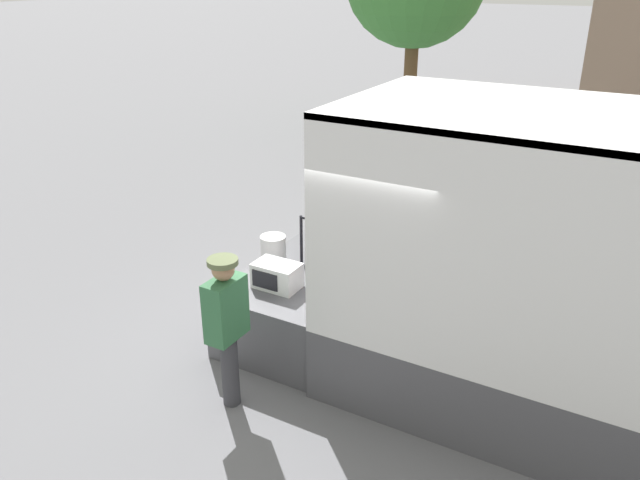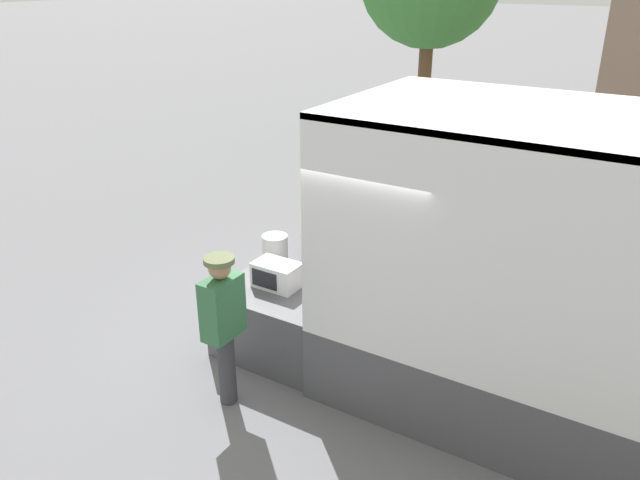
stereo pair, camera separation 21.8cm
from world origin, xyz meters
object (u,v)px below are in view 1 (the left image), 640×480
Objects in this scene: portable_generator at (332,245)px; orange_bucket at (273,249)px; microwave at (277,276)px; worker_person at (226,318)px.

orange_bucket is (-0.62, -0.35, -0.06)m from portable_generator.
microwave is 1.11m from worker_person.
worker_person reaches higher than portable_generator.
worker_person is (0.53, -1.63, 0.02)m from orange_bucket.
worker_person reaches higher than microwave.
worker_person is (0.14, -1.10, 0.05)m from microwave.
portable_generator is at bearing 87.40° from worker_person.
orange_bucket is (-0.40, 0.53, 0.03)m from microwave.
microwave is at bearing -53.07° from orange_bucket.
worker_person reaches higher than orange_bucket.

